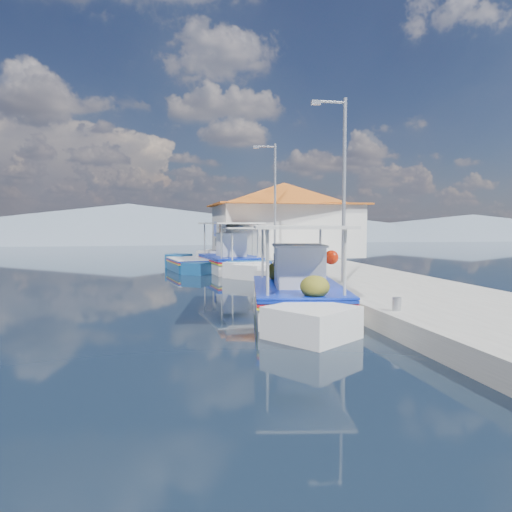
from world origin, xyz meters
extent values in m
plane|color=black|center=(0.00, 0.00, 0.00)|extent=(160.00, 160.00, 0.00)
cube|color=#B0AEA4|center=(5.90, 6.00, 0.25)|extent=(5.00, 44.00, 0.50)
cylinder|color=#A5A8AD|center=(3.80, -3.00, 0.65)|extent=(0.20, 0.20, 0.30)
cylinder|color=#A5A8AD|center=(3.80, 2.00, 0.65)|extent=(0.20, 0.20, 0.30)
cylinder|color=#A5A8AD|center=(3.80, 8.00, 0.65)|extent=(0.20, 0.20, 0.30)
cylinder|color=#A5A8AD|center=(3.80, 14.00, 0.65)|extent=(0.20, 0.20, 0.30)
cube|color=silver|center=(2.32, -0.30, 0.23)|extent=(3.08, 4.80, 0.97)
cube|color=silver|center=(1.74, 2.59, 0.35)|extent=(2.25, 2.25, 1.08)
cube|color=silver|center=(2.88, -3.10, 0.23)|extent=(2.19, 2.19, 0.92)
cube|color=#0D29AE|center=(2.32, -0.30, 0.68)|extent=(3.17, 4.95, 0.06)
cube|color=red|center=(2.32, -0.30, 0.59)|extent=(3.17, 4.95, 0.05)
cube|color=yellow|center=(2.32, -0.30, 0.52)|extent=(3.17, 4.95, 0.04)
cube|color=#0D29AE|center=(2.32, -0.30, 0.75)|extent=(3.19, 4.91, 0.05)
cube|color=brown|center=(2.32, -0.30, 0.72)|extent=(2.89, 4.68, 0.05)
cube|color=silver|center=(2.38, -0.60, 1.28)|extent=(1.48, 1.55, 1.13)
cube|color=silver|center=(2.38, -0.60, 1.87)|extent=(1.61, 1.67, 0.06)
cylinder|color=beige|center=(1.07, 1.36, 1.54)|extent=(0.07, 0.07, 1.64)
cylinder|color=beige|center=(2.84, 1.71, 1.54)|extent=(0.07, 0.07, 1.64)
cylinder|color=beige|center=(1.80, -2.31, 1.54)|extent=(0.07, 0.07, 1.64)
cylinder|color=beige|center=(3.57, -1.96, 1.54)|extent=(0.07, 0.07, 1.64)
cube|color=silver|center=(2.32, -0.30, 2.36)|extent=(3.19, 4.83, 0.07)
ellipsoid|color=#4B5416|center=(1.64, 1.03, 1.01)|extent=(0.78, 0.86, 0.58)
ellipsoid|color=#4B5416|center=(2.24, 1.67, 0.96)|extent=(0.66, 0.72, 0.49)
ellipsoid|color=#4B5416|center=(2.88, -2.07, 0.98)|extent=(0.70, 0.77, 0.52)
sphere|color=red|center=(3.20, 0.51, 1.49)|extent=(0.41, 0.41, 0.41)
cube|color=silver|center=(2.76, 10.12, 0.21)|extent=(1.97, 3.62, 0.92)
cube|color=silver|center=(2.74, 12.55, 0.33)|extent=(1.97, 1.97, 1.02)
cube|color=silver|center=(2.78, 7.78, 0.21)|extent=(1.92, 1.92, 0.87)
cube|color=#0D29AE|center=(2.76, 10.12, 0.64)|extent=(2.03, 3.73, 0.06)
cube|color=red|center=(2.76, 10.12, 0.56)|extent=(2.03, 3.73, 0.05)
cube|color=yellow|center=(2.76, 10.12, 0.49)|extent=(2.03, 3.73, 0.04)
cube|color=#164E87|center=(2.76, 10.12, 0.71)|extent=(2.04, 3.69, 0.05)
cube|color=brown|center=(2.76, 10.12, 0.68)|extent=(1.81, 3.55, 0.05)
cylinder|color=beige|center=(1.98, 11.63, 1.45)|extent=(0.07, 0.07, 1.55)
cylinder|color=beige|center=(3.53, 11.65, 1.45)|extent=(0.07, 0.07, 1.55)
cylinder|color=beige|center=(2.00, 8.60, 1.45)|extent=(0.07, 0.07, 1.55)
cylinder|color=beige|center=(3.55, 8.62, 1.45)|extent=(0.07, 0.07, 1.55)
cube|color=silver|center=(2.76, 10.12, 2.23)|extent=(2.06, 3.62, 0.07)
cube|color=#164E87|center=(0.15, 12.01, 0.19)|extent=(2.01, 3.14, 0.81)
cube|color=#164E87|center=(0.48, 13.93, 0.29)|extent=(1.55, 1.55, 0.90)
cube|color=#164E87|center=(-0.17, 10.14, 0.19)|extent=(1.50, 1.50, 0.77)
cube|color=#0D29AE|center=(0.15, 12.01, 0.57)|extent=(2.07, 3.23, 0.05)
cube|color=red|center=(0.15, 12.01, 0.50)|extent=(2.07, 3.23, 0.04)
cube|color=yellow|center=(0.15, 12.01, 0.44)|extent=(2.07, 3.23, 0.03)
cube|color=silver|center=(0.15, 12.01, 0.63)|extent=(2.08, 3.21, 0.04)
cube|color=brown|center=(0.15, 12.01, 0.60)|extent=(1.88, 3.06, 0.04)
cube|color=silver|center=(2.25, 11.15, 0.24)|extent=(2.72, 4.53, 1.02)
cube|color=silver|center=(2.58, 14.01, 0.36)|extent=(2.27, 2.27, 1.12)
cube|color=silver|center=(1.94, 8.39, 0.24)|extent=(2.21, 2.21, 0.96)
cube|color=#0D29AE|center=(2.25, 11.15, 0.71)|extent=(2.80, 4.67, 0.06)
cube|color=red|center=(2.25, 11.15, 0.62)|extent=(2.80, 4.67, 0.05)
cube|color=yellow|center=(2.25, 11.15, 0.55)|extent=(2.80, 4.67, 0.04)
cube|color=#0D29AE|center=(2.25, 11.15, 0.78)|extent=(2.82, 4.63, 0.05)
cube|color=brown|center=(2.25, 11.15, 0.75)|extent=(2.53, 4.43, 0.05)
cube|color=silver|center=(2.22, 10.83, 1.34)|extent=(1.38, 1.52, 1.18)
cube|color=silver|center=(2.22, 10.83, 1.95)|extent=(1.51, 1.64, 0.06)
cylinder|color=beige|center=(1.56, 13.05, 1.60)|extent=(0.07, 0.07, 1.71)
cylinder|color=beige|center=(3.35, 12.85, 1.60)|extent=(0.07, 0.07, 1.71)
cylinder|color=beige|center=(1.15, 9.46, 1.60)|extent=(0.07, 0.07, 1.71)
cylinder|color=beige|center=(2.94, 9.25, 1.60)|extent=(0.07, 0.07, 1.71)
cube|color=silver|center=(2.25, 11.15, 2.46)|extent=(2.83, 4.55, 0.07)
cube|color=silver|center=(6.20, 15.00, 2.00)|extent=(8.00, 6.00, 3.00)
cube|color=#C35B1B|center=(6.20, 15.00, 3.55)|extent=(8.64, 6.48, 0.10)
pyramid|color=#C35B1B|center=(6.20, 15.00, 4.20)|extent=(10.49, 10.49, 1.40)
cube|color=brown|center=(2.22, 14.00, 1.50)|extent=(0.06, 1.00, 2.00)
cube|color=#0D29AE|center=(2.22, 16.50, 2.10)|extent=(0.06, 1.20, 0.90)
cylinder|color=#A5A8AD|center=(4.60, 2.00, 3.50)|extent=(0.12, 0.12, 6.00)
cylinder|color=#A5A8AD|center=(4.10, 2.00, 6.35)|extent=(1.00, 0.08, 0.08)
cube|color=#A5A8AD|center=(3.60, 2.00, 6.30)|extent=(0.30, 0.14, 0.14)
cylinder|color=#A5A8AD|center=(4.60, 11.00, 3.50)|extent=(0.12, 0.12, 6.00)
cylinder|color=#A5A8AD|center=(4.10, 11.00, 6.35)|extent=(1.00, 0.08, 0.08)
cube|color=#A5A8AD|center=(3.60, 11.00, 6.30)|extent=(0.30, 0.14, 0.14)
cone|color=slate|center=(-5.00, 56.00, 2.45)|extent=(96.00, 96.00, 5.50)
cone|color=slate|center=(25.00, 56.00, 1.60)|extent=(76.80, 76.80, 3.80)
cone|color=slate|center=(50.00, 56.00, 1.80)|extent=(89.60, 89.60, 4.20)
camera|label=1|loc=(-1.50, -12.53, 2.46)|focal=33.02mm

